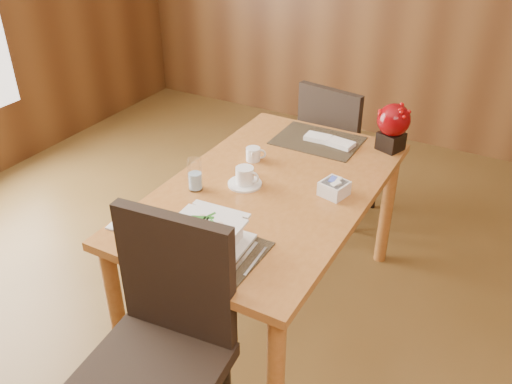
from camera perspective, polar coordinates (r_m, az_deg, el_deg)
The scene contains 13 objects.
dining_table at distance 2.57m, azimuth 1.49°, elevation -1.26°, with size 0.90×1.50×0.75m.
placemat_near at distance 2.12m, azimuth -5.43°, elevation -5.96°, with size 0.45×0.33×0.01m, color black.
placemat_far at distance 2.96m, azimuth 6.51°, elevation 5.40°, with size 0.45×0.33×0.01m, color black.
soup_setting at distance 2.09m, azimuth -5.19°, elevation -4.66°, with size 0.31×0.31×0.12m.
coffee_cup at distance 2.51m, azimuth -1.19°, elevation 1.53°, with size 0.16×0.16×0.09m.
water_glass at distance 2.47m, azimuth -6.45°, elevation 1.85°, with size 0.07×0.07×0.15m, color white.
creamer_jug at distance 2.73m, azimuth -0.31°, elevation 4.01°, with size 0.09×0.09×0.07m, color white, non-canonical shape.
sugar_caddy at distance 2.46m, azimuth 8.23°, elevation 0.37°, with size 0.11×0.11×0.07m, color white.
berry_decor at distance 2.88m, azimuth 14.24°, elevation 6.94°, with size 0.17×0.17×0.25m.
napkins_far at distance 2.93m, azimuth 7.89°, elevation 5.34°, with size 0.27×0.10×0.02m, color white, non-canonical shape.
bread_plate at distance 2.31m, azimuth -13.22°, elevation -3.23°, with size 0.14×0.14×0.01m, color white.
near_chair at distance 2.04m, azimuth -9.86°, elevation -14.81°, with size 0.52×0.52×1.03m.
far_chair at distance 3.44m, azimuth 8.41°, elevation 4.89°, with size 0.50×0.50×0.93m.
Camera 1 is at (0.99, -1.32, 2.03)m, focal length 38.00 mm.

